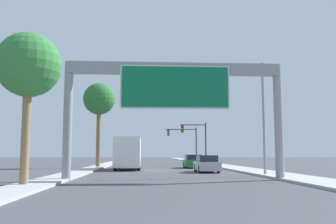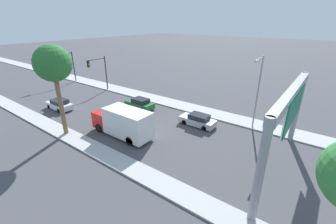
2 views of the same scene
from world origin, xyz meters
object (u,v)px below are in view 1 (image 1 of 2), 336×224
object	(u,v)px
sign_gantry	(175,90)
palm_tree_background	(99,100)
car_near_center	(207,164)
truck_box_primary	(128,154)
street_lamp_right	(259,108)
car_far_center	(193,162)
traffic_light_near_intersection	(197,137)
car_near_left	(132,160)
traffic_light_mid_block	(186,139)
palm_tree_foreground	(28,67)

from	to	relation	value
sign_gantry	palm_tree_background	world-z (taller)	palm_tree_background
car_near_center	truck_box_primary	size ratio (longest dim) A/B	0.59
sign_gantry	street_lamp_right	distance (m)	7.81
car_far_center	traffic_light_near_intersection	world-z (taller)	traffic_light_near_intersection
car_near_left	sign_gantry	bearing A→B (deg)	-82.86
car_near_left	traffic_light_mid_block	distance (m)	15.22
street_lamp_right	traffic_light_near_intersection	bearing A→B (deg)	92.14
car_near_left	car_far_center	xyz separation A→B (m)	(7.00, -8.86, 0.00)
sign_gantry	car_far_center	world-z (taller)	sign_gantry
sign_gantry	traffic_light_near_intersection	bearing A→B (deg)	79.50
car_far_center	street_lamp_right	distance (m)	15.77
sign_gantry	car_near_left	distance (m)	28.58
car_near_center	traffic_light_near_intersection	size ratio (longest dim) A/B	0.73
sign_gantry	traffic_light_mid_block	size ratio (longest dim) A/B	2.26
car_far_center	traffic_light_mid_block	distance (m)	21.32
street_lamp_right	truck_box_primary	bearing A→B (deg)	133.32
car_far_center	traffic_light_mid_block	bearing A→B (deg)	85.82
truck_box_primary	street_lamp_right	distance (m)	15.01
car_near_left	palm_tree_foreground	bearing A→B (deg)	-97.39
palm_tree_background	car_near_left	bearing A→B (deg)	64.85
car_far_center	street_lamp_right	world-z (taller)	street_lamp_right
traffic_light_near_intersection	street_lamp_right	xyz separation A→B (m)	(0.97, -25.88, 0.94)
car_far_center	traffic_light_mid_block	size ratio (longest dim) A/B	0.72
traffic_light_mid_block	street_lamp_right	bearing A→B (deg)	-87.59
car_near_left	truck_box_primary	bearing A→B (deg)	-90.00
car_near_center	truck_box_primary	xyz separation A→B (m)	(-7.00, 5.19, 0.91)
palm_tree_foreground	palm_tree_background	size ratio (longest dim) A/B	0.79
traffic_light_near_intersection	sign_gantry	bearing A→B (deg)	-100.50
truck_box_primary	traffic_light_near_intersection	distance (m)	17.89
traffic_light_near_intersection	truck_box_primary	bearing A→B (deg)	-120.79
car_near_left	truck_box_primary	xyz separation A→B (m)	(0.00, -13.09, 0.91)
palm_tree_background	car_far_center	bearing A→B (deg)	-6.18
sign_gantry	palm_tree_background	distance (m)	21.58
palm_tree_background	palm_tree_foreground	bearing A→B (deg)	-91.22
truck_box_primary	car_far_center	bearing A→B (deg)	31.17
car_far_center	truck_box_primary	bearing A→B (deg)	-148.83
palm_tree_foreground	car_near_left	bearing A→B (deg)	82.61
truck_box_primary	street_lamp_right	size ratio (longest dim) A/B	0.89
sign_gantry	street_lamp_right	size ratio (longest dim) A/B	1.62
traffic_light_mid_block	car_far_center	bearing A→B (deg)	-94.18
traffic_light_near_intersection	palm_tree_background	bearing A→B (deg)	-142.20
sign_gantry	truck_box_primary	size ratio (longest dim) A/B	1.82
car_far_center	palm_tree_background	bearing A→B (deg)	173.82
traffic_light_mid_block	sign_gantry	bearing A→B (deg)	-97.15
traffic_light_mid_block	palm_tree_background	xyz separation A→B (m)	(-12.15, -19.85, 3.62)
traffic_light_near_intersection	street_lamp_right	size ratio (longest dim) A/B	0.72
car_near_center	palm_tree_foreground	world-z (taller)	palm_tree_foreground
car_near_center	truck_box_primary	distance (m)	8.76
car_near_left	palm_tree_background	size ratio (longest dim) A/B	0.44
car_near_left	street_lamp_right	xyz separation A→B (m)	(10.05, -23.75, 4.21)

